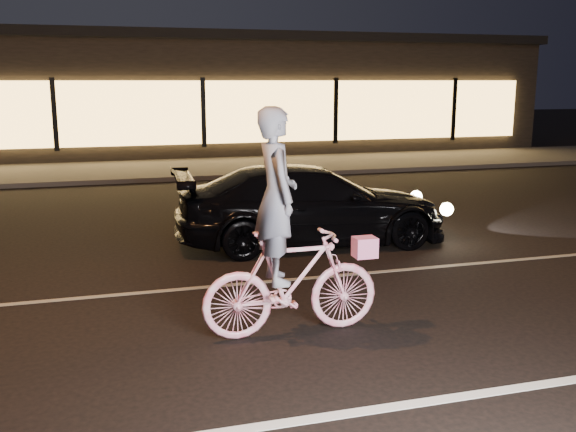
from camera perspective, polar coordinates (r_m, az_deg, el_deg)
name	(u,v)px	position (r m, az deg, el deg)	size (l,w,h in m)	color
ground	(416,328)	(7.13, 11.32, -9.73)	(90.00, 90.00, 0.00)	black
lane_stripe_near	(497,391)	(5.96, 18.12, -14.58)	(60.00, 0.12, 0.01)	silver
lane_stripe_far	(348,275)	(8.85, 5.39, -5.20)	(60.00, 0.10, 0.01)	gray
sidewalk	(214,168)	(19.28, -6.59, 4.30)	(30.00, 4.00, 0.12)	#383533
storefront	(186,93)	(25.03, -9.02, 10.77)	(25.40, 8.42, 4.20)	black
cyclist	(288,257)	(6.56, -0.04, -3.65)	(1.88, 0.65, 2.37)	#FA4071
sedan	(311,205)	(10.36, 2.09, 0.99)	(4.47, 1.99, 1.27)	black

